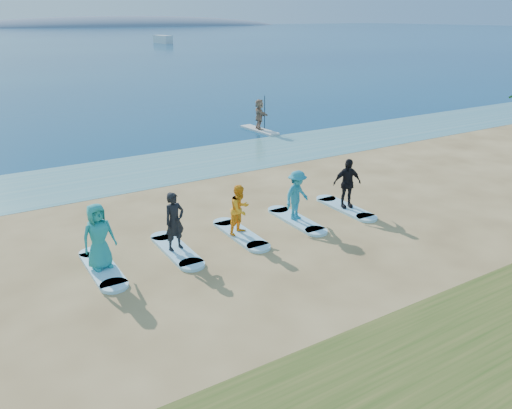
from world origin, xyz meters
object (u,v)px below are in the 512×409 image
boat_offshore_b (163,43)px  student_1 (175,221)px  paddleboard (259,130)px  surfboard_0 (102,269)px  student_0 (98,236)px  surfboard_4 (345,208)px  surfboard_3 (296,220)px  student_2 (240,209)px  surfboard_2 (240,234)px  student_4 (347,183)px  student_3 (297,195)px  surfboard_1 (176,250)px  paddleboarder (259,114)px

boat_offshore_b → student_1: (-41.36, -104.65, 0.93)m
paddleboard → surfboard_0: bearing=-139.0°
paddleboard → student_1: size_ratio=1.79×
surfboard_0 → paddleboard: bearing=44.2°
student_0 → surfboard_4: (8.39, 0.00, -0.93)m
student_1 → surfboard_3: size_ratio=0.76×
surfboard_4 → student_2: bearing=180.0°
boat_offshore_b → surfboard_2: bearing=-114.6°
student_2 → surfboard_4: student_2 is taller
student_1 → student_4: 6.30m
student_1 → student_3: bearing=-12.1°
student_2 → student_3: bearing=-21.1°
surfboard_1 → surfboard_3: size_ratio=1.00×
student_0 → student_1: (2.10, 0.00, -0.05)m
paddleboard → student_1: 15.90m
surfboard_3 → paddleboard: bearing=63.1°
paddleboarder → boat_offshore_b: paddleboarder is taller
surfboard_3 → student_4: student_4 is taller
surfboard_0 → surfboard_2: 4.20m
surfboard_3 → student_4: 2.28m
boat_offshore_b → student_2: student_2 is taller
paddleboarder → student_3: paddleboarder is taller
student_1 → student_2: student_1 is taller
surfboard_1 → student_2: 2.25m
surfboard_4 → boat_offshore_b: bearing=71.5°
student_3 → student_4: (2.10, 0.00, 0.04)m
paddleboard → boat_offshore_b: 97.65m
paddleboard → surfboard_2: 14.60m
paddleboard → paddleboarder: 0.92m
boat_offshore_b → student_0: bearing=-116.5°
student_0 → student_2: (4.20, 0.00, -0.12)m
student_0 → surfboard_4: bearing=-9.3°
student_3 → student_4: 2.10m
surfboard_0 → paddleboarder: bearing=44.2°
surfboard_4 → student_1: bearing=180.0°
surfboard_1 → student_3: bearing=0.0°
student_2 → surfboard_3: 2.25m
paddleboard → boat_offshore_b: size_ratio=0.44×
paddleboard → surfboard_1: paddleboard is taller
student_1 → surfboard_3: student_1 is taller
surfboard_0 → surfboard_4: bearing=0.0°
surfboard_4 → student_4: bearing=0.0°
surfboard_4 → student_3: bearing=180.0°
paddleboard → student_0: size_ratio=1.69×
paddleboarder → student_0: student_0 is taller
boat_offshore_b → surfboard_2: boat_offshore_b is taller
paddleboard → surfboard_4: size_ratio=1.36×
surfboard_0 → student_4: student_4 is taller
student_0 → surfboard_4: 8.45m
boat_offshore_b → surfboard_4: (-35.07, -104.65, 0.04)m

